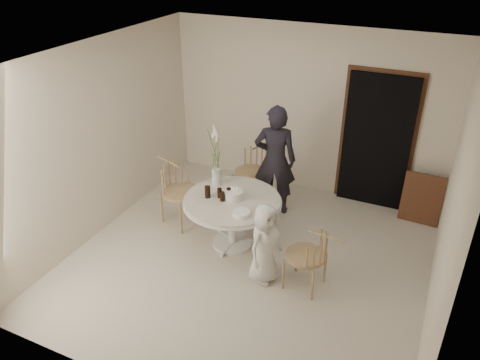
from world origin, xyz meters
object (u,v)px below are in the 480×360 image
at_px(table, 232,206).
at_px(chair_far, 257,165).
at_px(girl, 275,160).
at_px(boy, 265,244).
at_px(chair_right, 315,253).
at_px(birthday_cake, 234,195).
at_px(flower_vase, 216,164).
at_px(chair_left, 175,183).

distance_m(table, chair_far, 1.34).
relative_size(girl, boy, 1.60).
bearing_deg(chair_right, table, -101.79).
distance_m(birthday_cake, flower_vase, 0.53).
xyz_separation_m(table, girl, (0.19, 1.08, 0.25)).
relative_size(chair_far, flower_vase, 0.99).
height_order(table, flower_vase, flower_vase).
xyz_separation_m(table, chair_left, (-1.04, 0.23, -0.00)).
bearing_deg(table, chair_left, 167.68).
height_order(girl, birthday_cake, girl).
bearing_deg(girl, chair_right, 110.47).
xyz_separation_m(chair_left, girl, (1.23, 0.85, 0.25)).
distance_m(table, chair_right, 1.36).
bearing_deg(boy, flower_vase, 69.81).
height_order(chair_far, girl, girl).
bearing_deg(girl, birthday_cake, 64.68).
relative_size(chair_left, girl, 0.55).
relative_size(boy, birthday_cake, 4.37).
bearing_deg(chair_left, birthday_cake, -82.64).
bearing_deg(table, birthday_cake, 45.04).
relative_size(chair_right, boy, 0.78).
xyz_separation_m(table, birthday_cake, (0.01, 0.01, 0.17)).
xyz_separation_m(chair_far, birthday_cake, (0.21, -1.31, 0.19)).
xyz_separation_m(table, boy, (0.68, -0.50, -0.08)).
bearing_deg(table, girl, 79.81).
distance_m(chair_far, flower_vase, 1.16).
bearing_deg(birthday_cake, flower_vase, 146.32).
bearing_deg(chair_far, girl, -14.65).
bearing_deg(chair_right, chair_far, -133.15).
height_order(table, birthday_cake, birthday_cake).
xyz_separation_m(chair_right, flower_vase, (-1.66, 0.69, 0.52)).
relative_size(chair_right, girl, 0.49).
distance_m(chair_right, birthday_cake, 1.37).
xyz_separation_m(table, flower_vase, (-0.37, 0.27, 0.44)).
xyz_separation_m(chair_right, boy, (-0.61, -0.08, -0.00)).
relative_size(table, girl, 0.77).
relative_size(boy, flower_vase, 1.16).
height_order(chair_far, boy, boy).
relative_size(girl, birthday_cake, 7.00).
bearing_deg(chair_left, girl, -36.56).
height_order(chair_far, chair_left, chair_left).
relative_size(chair_far, birthday_cake, 3.75).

